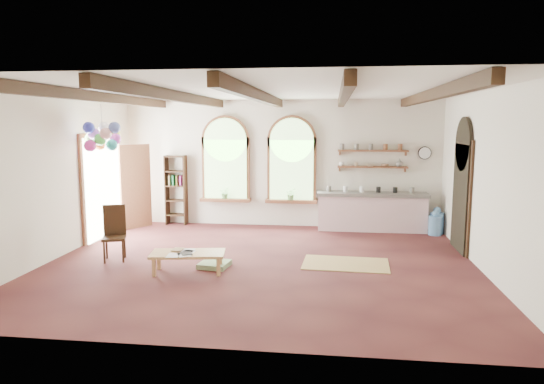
% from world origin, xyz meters
% --- Properties ---
extents(floor, '(8.00, 8.00, 0.00)m').
position_xyz_m(floor, '(0.00, 0.00, 0.00)').
color(floor, '#5A2725').
rests_on(floor, ground).
extents(ceiling_beams, '(6.20, 6.80, 0.18)m').
position_xyz_m(ceiling_beams, '(0.00, 0.00, 3.10)').
color(ceiling_beams, '#311B0F').
rests_on(ceiling_beams, ceiling).
extents(window_left, '(1.30, 0.28, 2.20)m').
position_xyz_m(window_left, '(-1.40, 3.43, 1.63)').
color(window_left, brown).
rests_on(window_left, floor).
extents(window_right, '(1.30, 0.28, 2.20)m').
position_xyz_m(window_right, '(0.30, 3.43, 1.63)').
color(window_right, brown).
rests_on(window_right, floor).
extents(left_doorway, '(0.10, 1.90, 2.50)m').
position_xyz_m(left_doorway, '(-3.95, 1.80, 1.15)').
color(left_doorway, brown).
rests_on(left_doorway, floor).
extents(right_doorway, '(0.10, 1.30, 2.40)m').
position_xyz_m(right_doorway, '(3.95, 1.50, 1.10)').
color(right_doorway, black).
rests_on(right_doorway, floor).
extents(kitchen_counter, '(2.68, 0.62, 0.94)m').
position_xyz_m(kitchen_counter, '(2.30, 3.20, 0.48)').
color(kitchen_counter, beige).
rests_on(kitchen_counter, floor).
extents(wall_shelf_lower, '(1.70, 0.24, 0.04)m').
position_xyz_m(wall_shelf_lower, '(2.30, 3.38, 1.55)').
color(wall_shelf_lower, brown).
rests_on(wall_shelf_lower, wall_back).
extents(wall_shelf_upper, '(1.70, 0.24, 0.04)m').
position_xyz_m(wall_shelf_upper, '(2.30, 3.38, 1.95)').
color(wall_shelf_upper, brown).
rests_on(wall_shelf_upper, wall_back).
extents(wall_clock, '(0.32, 0.04, 0.32)m').
position_xyz_m(wall_clock, '(3.55, 3.45, 1.90)').
color(wall_clock, black).
rests_on(wall_clock, wall_back).
extents(bookshelf, '(0.53, 0.32, 1.80)m').
position_xyz_m(bookshelf, '(-2.70, 3.32, 0.90)').
color(bookshelf, '#311B0F').
rests_on(bookshelf, floor).
extents(coffee_table, '(1.36, 0.78, 0.37)m').
position_xyz_m(coffee_table, '(-1.18, -0.70, 0.32)').
color(coffee_table, tan).
rests_on(coffee_table, floor).
extents(side_chair, '(0.53, 0.53, 1.06)m').
position_xyz_m(side_chair, '(-2.81, -0.11, 0.31)').
color(side_chair, '#311B0F').
rests_on(side_chair, floor).
extents(floor_mat, '(1.64, 1.06, 0.02)m').
position_xyz_m(floor_mat, '(1.60, 0.16, 0.01)').
color(floor_mat, tan).
rests_on(floor_mat, floor).
extents(floor_cushion, '(0.58, 0.58, 0.09)m').
position_xyz_m(floor_cushion, '(-0.80, -0.30, 0.04)').
color(floor_cushion, gray).
rests_on(floor_cushion, floor).
extents(water_jug_a, '(0.30, 0.30, 0.59)m').
position_xyz_m(water_jug_a, '(3.75, 2.85, 0.25)').
color(water_jug_a, '#5686B8').
rests_on(water_jug_a, floor).
extents(water_jug_b, '(0.33, 0.33, 0.65)m').
position_xyz_m(water_jug_b, '(3.82, 3.02, 0.28)').
color(water_jug_b, '#5686B8').
rests_on(water_jug_b, floor).
extents(balloon_cluster, '(0.89, 0.89, 1.15)m').
position_xyz_m(balloon_cluster, '(-3.40, 0.80, 2.35)').
color(balloon_cluster, silver).
rests_on(balloon_cluster, floor).
extents(table_book, '(0.18, 0.26, 0.02)m').
position_xyz_m(table_book, '(-1.49, -0.58, 0.38)').
color(table_book, olive).
rests_on(table_book, coffee_table).
extents(tablet, '(0.27, 0.31, 0.01)m').
position_xyz_m(tablet, '(-1.17, -0.79, 0.37)').
color(tablet, black).
rests_on(tablet, coffee_table).
extents(potted_plant_left, '(0.27, 0.23, 0.30)m').
position_xyz_m(potted_plant_left, '(-1.40, 3.32, 0.85)').
color(potted_plant_left, '#598C4C').
rests_on(potted_plant_left, window_left).
extents(potted_plant_right, '(0.27, 0.23, 0.30)m').
position_xyz_m(potted_plant_right, '(0.30, 3.32, 0.85)').
color(potted_plant_right, '#598C4C').
rests_on(potted_plant_right, window_right).
extents(shelf_cup_a, '(0.12, 0.10, 0.10)m').
position_xyz_m(shelf_cup_a, '(1.55, 3.38, 1.62)').
color(shelf_cup_a, white).
rests_on(shelf_cup_a, wall_shelf_lower).
extents(shelf_cup_b, '(0.10, 0.10, 0.09)m').
position_xyz_m(shelf_cup_b, '(1.90, 3.38, 1.62)').
color(shelf_cup_b, beige).
rests_on(shelf_cup_b, wall_shelf_lower).
extents(shelf_bowl_a, '(0.22, 0.22, 0.05)m').
position_xyz_m(shelf_bowl_a, '(2.25, 3.38, 1.60)').
color(shelf_bowl_a, beige).
rests_on(shelf_bowl_a, wall_shelf_lower).
extents(shelf_bowl_b, '(0.20, 0.20, 0.06)m').
position_xyz_m(shelf_bowl_b, '(2.60, 3.38, 1.60)').
color(shelf_bowl_b, '#8C664C').
rests_on(shelf_bowl_b, wall_shelf_lower).
extents(shelf_vase, '(0.18, 0.18, 0.19)m').
position_xyz_m(shelf_vase, '(2.95, 3.38, 1.67)').
color(shelf_vase, slate).
rests_on(shelf_vase, wall_shelf_lower).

